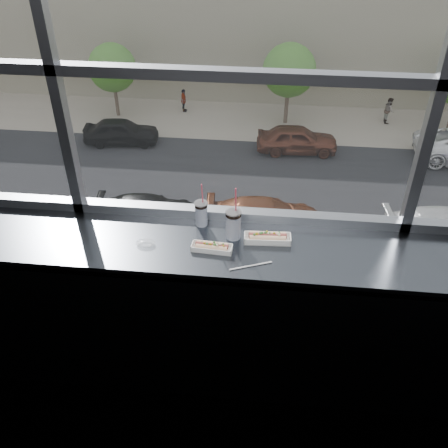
# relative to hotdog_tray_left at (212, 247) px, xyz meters

# --- Properties ---
(wall_back_lower) EXTENTS (6.00, 0.00, 6.00)m
(wall_back_lower) POSITION_rel_hotdog_tray_left_xyz_m (0.12, 0.33, -0.57)
(wall_back_lower) COLOR black
(wall_back_lower) RESTS_ON ground
(window_glass) EXTENTS (6.00, 0.00, 6.00)m
(window_glass) POSITION_rel_hotdog_tray_left_xyz_m (0.12, 0.35, 1.18)
(window_glass) COLOR silver
(window_glass) RESTS_ON ground
(window_mullions) EXTENTS (6.00, 0.08, 2.40)m
(window_mullions) POSITION_rel_hotdog_tray_left_xyz_m (0.12, 0.33, 1.18)
(window_mullions) COLOR gray
(window_mullions) RESTS_ON ground
(counter) EXTENTS (6.00, 0.55, 0.06)m
(counter) POSITION_rel_hotdog_tray_left_xyz_m (0.12, 0.05, -0.05)
(counter) COLOR #4A4E55
(counter) RESTS_ON ground
(counter_fascia) EXTENTS (6.00, 0.04, 1.04)m
(counter_fascia) POSITION_rel_hotdog_tray_left_xyz_m (0.12, -0.20, -0.57)
(counter_fascia) COLOR #4A4E55
(counter_fascia) RESTS_ON ground
(hotdog_tray_left) EXTENTS (0.24, 0.09, 0.06)m
(hotdog_tray_left) POSITION_rel_hotdog_tray_left_xyz_m (0.00, 0.00, 0.00)
(hotdog_tray_left) COLOR white
(hotdog_tray_left) RESTS_ON counter
(hotdog_tray_right) EXTENTS (0.28, 0.10, 0.07)m
(hotdog_tray_right) POSITION_rel_hotdog_tray_left_xyz_m (0.31, 0.12, 0.00)
(hotdog_tray_right) COLOR white
(hotdog_tray_right) RESTS_ON counter
(soda_cup_left) EXTENTS (0.08, 0.08, 0.30)m
(soda_cup_left) POSITION_rel_hotdog_tray_left_xyz_m (-0.09, 0.24, 0.06)
(soda_cup_left) COLOR white
(soda_cup_left) RESTS_ON counter
(soda_cup_right) EXTENTS (0.10, 0.10, 0.35)m
(soda_cup_right) POSITION_rel_hotdog_tray_left_xyz_m (0.11, 0.14, 0.08)
(soda_cup_right) COLOR white
(soda_cup_right) RESTS_ON counter
(loose_straw) EXTENTS (0.23, 0.10, 0.01)m
(loose_straw) POSITION_rel_hotdog_tray_left_xyz_m (0.23, -0.12, -0.02)
(loose_straw) COLOR white
(loose_straw) RESTS_ON counter
(wrapper) EXTENTS (0.10, 0.07, 0.03)m
(wrapper) POSITION_rel_hotdog_tray_left_xyz_m (-0.39, 0.01, -0.01)
(wrapper) COLOR silver
(wrapper) RESTS_ON counter
(plaza_ground) EXTENTS (120.00, 120.00, 0.00)m
(plaza_ground) POSITION_rel_hotdog_tray_left_xyz_m (0.12, 43.83, -12.12)
(plaza_ground) COLOR gray
(plaza_ground) RESTS_ON ground
(plaza_near) EXTENTS (50.00, 14.00, 0.04)m
(plaza_near) POSITION_rel_hotdog_tray_left_xyz_m (0.12, 7.33, -12.10)
(plaza_near) COLOR gray
(plaza_near) RESTS_ON plaza_ground
(street_asphalt) EXTENTS (80.00, 10.00, 0.06)m
(street_asphalt) POSITION_rel_hotdog_tray_left_xyz_m (0.12, 20.33, -12.09)
(street_asphalt) COLOR black
(street_asphalt) RESTS_ON plaza_ground
(far_sidewalk) EXTENTS (80.00, 6.00, 0.04)m
(far_sidewalk) POSITION_rel_hotdog_tray_left_xyz_m (0.12, 28.33, -12.10)
(far_sidewalk) COLOR gray
(far_sidewalk) RESTS_ON plaza_ground
(far_building) EXTENTS (50.00, 14.00, 8.00)m
(far_building) POSITION_rel_hotdog_tray_left_xyz_m (0.12, 38.33, -8.12)
(far_building) COLOR gray
(far_building) RESTS_ON plaza_ground
(car_near_c) EXTENTS (3.17, 6.47, 2.09)m
(car_near_c) POSITION_rel_hotdog_tray_left_xyz_m (0.24, 16.33, -11.02)
(car_near_c) COLOR brown
(car_near_c) RESTS_ON street_asphalt
(car_near_d) EXTENTS (3.35, 6.60, 2.11)m
(car_near_d) POSITION_rel_hotdog_tray_left_xyz_m (8.12, 16.33, -11.01)
(car_near_d) COLOR white
(car_near_d) RESTS_ON street_asphalt
(car_far_b) EXTENTS (3.02, 6.48, 2.11)m
(car_far_b) POSITION_rel_hotdog_tray_left_xyz_m (1.72, 24.33, -11.01)
(car_far_b) COLOR #5D2818
(car_far_b) RESTS_ON street_asphalt
(car_far_a) EXTENTS (3.14, 6.25, 2.01)m
(car_far_a) POSITION_rel_hotdog_tray_left_xyz_m (-8.73, 24.33, -11.06)
(car_far_a) COLOR black
(car_far_a) RESTS_ON street_asphalt
(car_near_b) EXTENTS (2.87, 5.77, 1.85)m
(car_near_b) POSITION_rel_hotdog_tray_left_xyz_m (-5.19, 16.33, -11.14)
(car_near_b) COLOR black
(car_near_b) RESTS_ON street_asphalt
(pedestrian_d) EXTENTS (0.66, 0.88, 1.98)m
(pedestrian_d) POSITION_rel_hotdog_tray_left_xyz_m (7.67, 29.11, -11.09)
(pedestrian_d) COLOR #66605B
(pedestrian_d) RESTS_ON far_sidewalk
(pedestrian_a) EXTENTS (0.62, 0.82, 1.85)m
(pedestrian_a) POSITION_rel_hotdog_tray_left_xyz_m (-5.82, 29.41, -11.16)
(pedestrian_a) COLOR #66605B
(pedestrian_a) RESTS_ON far_sidewalk
(tree_left) EXTENTS (3.07, 3.07, 4.79)m
(tree_left) POSITION_rel_hotdog_tray_left_xyz_m (-10.13, 28.33, -8.88)
(tree_left) COLOR #47382B
(tree_left) RESTS_ON far_sidewalk
(tree_center) EXTENTS (3.30, 3.30, 5.15)m
(tree_center) POSITION_rel_hotdog_tray_left_xyz_m (1.06, 28.33, -8.63)
(tree_center) COLOR #47382B
(tree_center) RESTS_ON far_sidewalk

